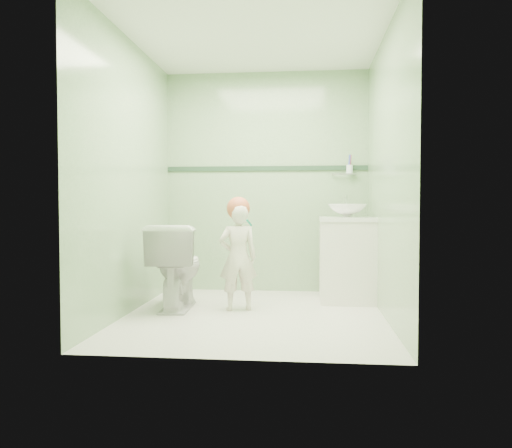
# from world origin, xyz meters

# --- Properties ---
(ground) EXTENTS (2.50, 2.50, 0.00)m
(ground) POSITION_xyz_m (0.00, 0.00, 0.00)
(ground) COLOR beige
(ground) RESTS_ON ground
(room_shell) EXTENTS (2.50, 2.54, 2.40)m
(room_shell) POSITION_xyz_m (0.00, 0.00, 1.20)
(room_shell) COLOR #86B07D
(room_shell) RESTS_ON ground
(trim_stripe) EXTENTS (2.20, 0.02, 0.05)m
(trim_stripe) POSITION_xyz_m (0.00, 1.24, 1.35)
(trim_stripe) COLOR #26432E
(trim_stripe) RESTS_ON room_shell
(vanity) EXTENTS (0.52, 0.50, 0.80)m
(vanity) POSITION_xyz_m (0.84, 0.70, 0.40)
(vanity) COLOR white
(vanity) RESTS_ON ground
(counter) EXTENTS (0.54, 0.52, 0.04)m
(counter) POSITION_xyz_m (0.84, 0.70, 0.81)
(counter) COLOR white
(counter) RESTS_ON vanity
(basin) EXTENTS (0.37, 0.37, 0.13)m
(basin) POSITION_xyz_m (0.84, 0.70, 0.89)
(basin) COLOR white
(basin) RESTS_ON counter
(faucet) EXTENTS (0.03, 0.13, 0.18)m
(faucet) POSITION_xyz_m (0.84, 0.89, 0.97)
(faucet) COLOR silver
(faucet) RESTS_ON counter
(cup_holder) EXTENTS (0.26, 0.07, 0.21)m
(cup_holder) POSITION_xyz_m (0.89, 1.18, 1.33)
(cup_holder) COLOR silver
(cup_holder) RESTS_ON room_shell
(toilet) EXTENTS (0.47, 0.78, 0.77)m
(toilet) POSITION_xyz_m (-0.74, 0.22, 0.39)
(toilet) COLOR white
(toilet) RESTS_ON ground
(toddler) EXTENTS (0.40, 0.32, 0.95)m
(toddler) POSITION_xyz_m (-0.17, 0.20, 0.48)
(toddler) COLOR white
(toddler) RESTS_ON ground
(hair_cap) EXTENTS (0.21, 0.21, 0.21)m
(hair_cap) POSITION_xyz_m (-0.17, 0.22, 0.92)
(hair_cap) COLOR #BF5B38
(hair_cap) RESTS_ON toddler
(teal_toothbrush) EXTENTS (0.11, 0.14, 0.08)m
(teal_toothbrush) POSITION_xyz_m (-0.06, 0.10, 0.80)
(teal_toothbrush) COLOR #028262
(teal_toothbrush) RESTS_ON toddler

